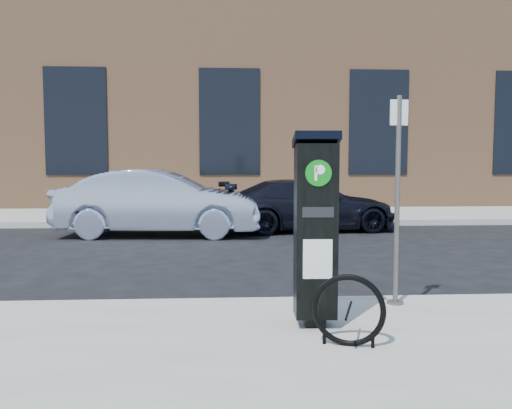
{
  "coord_description": "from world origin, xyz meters",
  "views": [
    {
      "loc": [
        -0.15,
        -6.08,
        1.73
      ],
      "look_at": [
        0.22,
        0.5,
        1.19
      ],
      "focal_mm": 38.0,
      "sensor_mm": 36.0,
      "label": 1
    }
  ],
  "objects": [
    {
      "name": "ground",
      "position": [
        0.0,
        0.0,
        0.0
      ],
      "size": [
        120.0,
        120.0,
        0.0
      ],
      "primitive_type": "plane",
      "color": "black",
      "rests_on": "ground"
    },
    {
      "name": "sidewalk_far",
      "position": [
        0.0,
        14.0,
        0.07
      ],
      "size": [
        60.0,
        12.0,
        0.15
      ],
      "primitive_type": "cube",
      "color": "gray",
      "rests_on": "ground"
    },
    {
      "name": "curb_near",
      "position": [
        0.0,
        -0.02,
        0.07
      ],
      "size": [
        60.0,
        0.12,
        0.16
      ],
      "primitive_type": "cube",
      "color": "#9E9B93",
      "rests_on": "ground"
    },
    {
      "name": "curb_far",
      "position": [
        0.0,
        8.02,
        0.07
      ],
      "size": [
        60.0,
        0.12,
        0.16
      ],
      "primitive_type": "cube",
      "color": "#9E9B93",
      "rests_on": "ground"
    },
    {
      "name": "building",
      "position": [
        -0.0,
        17.0,
        4.15
      ],
      "size": [
        28.0,
        10.05,
        8.25
      ],
      "color": "#996945",
      "rests_on": "ground"
    },
    {
      "name": "parking_kiosk",
      "position": [
        0.7,
        -1.03,
        1.1
      ],
      "size": [
        0.44,
        0.39,
        1.85
      ],
      "rotation": [
        0.0,
        0.0,
        -0.04
      ],
      "color": "black",
      "rests_on": "sidewalk_near"
    },
    {
      "name": "sign_pole",
      "position": [
        1.72,
        -0.3,
        1.28
      ],
      "size": [
        0.2,
        0.18,
        2.28
      ],
      "rotation": [
        0.0,
        0.0,
        0.1
      ],
      "color": "#5A5550",
      "rests_on": "sidewalk_near"
    },
    {
      "name": "bike_rack",
      "position": [
        0.89,
        -1.62,
        0.46
      ],
      "size": [
        0.61,
        0.24,
        0.63
      ],
      "rotation": [
        0.0,
        0.0,
        -0.31
      ],
      "color": "black",
      "rests_on": "sidewalk_near"
    },
    {
      "name": "car_silver",
      "position": [
        -1.66,
        6.42,
        0.76
      ],
      "size": [
        4.71,
        1.87,
        1.52
      ],
      "primitive_type": "imported",
      "rotation": [
        0.0,
        0.0,
        1.51
      ],
      "color": "#9DABC8",
      "rests_on": "ground"
    },
    {
      "name": "car_dark",
      "position": [
        1.9,
        7.11,
        0.63
      ],
      "size": [
        4.51,
        2.23,
        1.26
      ],
      "primitive_type": "imported",
      "rotation": [
        0.0,
        0.0,
        1.68
      ],
      "color": "black",
      "rests_on": "ground"
    }
  ]
}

